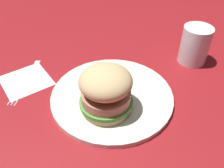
{
  "coord_description": "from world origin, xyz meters",
  "views": [
    {
      "loc": [
        0.4,
        -0.15,
        0.38
      ],
      "look_at": [
        0.03,
        -0.02,
        0.04
      ],
      "focal_mm": 38.46,
      "sensor_mm": 36.0,
      "label": 1
    }
  ],
  "objects_px": {
    "napkin": "(26,81)",
    "drink_glass": "(194,47)",
    "plate": "(112,96)",
    "sandwich": "(106,90)",
    "fork": "(26,80)",
    "fries_pile": "(106,74)"
  },
  "relations": [
    {
      "from": "napkin",
      "to": "drink_glass",
      "type": "relative_size",
      "value": 1.1
    },
    {
      "from": "plate",
      "to": "sandwich",
      "type": "relative_size",
      "value": 2.47
    },
    {
      "from": "plate",
      "to": "drink_glass",
      "type": "bearing_deg",
      "value": 105.44
    },
    {
      "from": "plate",
      "to": "drink_glass",
      "type": "xyz_separation_m",
      "value": [
        -0.07,
        0.25,
        0.04
      ]
    },
    {
      "from": "sandwich",
      "to": "drink_glass",
      "type": "relative_size",
      "value": 1.11
    },
    {
      "from": "plate",
      "to": "fork",
      "type": "xyz_separation_m",
      "value": [
        -0.13,
        -0.18,
        -0.0
      ]
    },
    {
      "from": "fork",
      "to": "plate",
      "type": "bearing_deg",
      "value": 55.47
    },
    {
      "from": "napkin",
      "to": "sandwich",
      "type": "bearing_deg",
      "value": 43.86
    },
    {
      "from": "napkin",
      "to": "drink_glass",
      "type": "bearing_deg",
      "value": 82.56
    },
    {
      "from": "napkin",
      "to": "drink_glass",
      "type": "height_order",
      "value": "drink_glass"
    },
    {
      "from": "sandwich",
      "to": "drink_glass",
      "type": "xyz_separation_m",
      "value": [
        -0.11,
        0.28,
        -0.02
      ]
    },
    {
      "from": "sandwich",
      "to": "fries_pile",
      "type": "height_order",
      "value": "sandwich"
    },
    {
      "from": "sandwich",
      "to": "fries_pile",
      "type": "bearing_deg",
      "value": 162.64
    },
    {
      "from": "napkin",
      "to": "drink_glass",
      "type": "xyz_separation_m",
      "value": [
        0.06,
        0.44,
        0.04
      ]
    },
    {
      "from": "fork",
      "to": "napkin",
      "type": "bearing_deg",
      "value": 154.14
    },
    {
      "from": "fork",
      "to": "fries_pile",
      "type": "bearing_deg",
      "value": 72.63
    },
    {
      "from": "plate",
      "to": "napkin",
      "type": "bearing_deg",
      "value": -124.94
    },
    {
      "from": "fries_pile",
      "to": "fork",
      "type": "height_order",
      "value": "fries_pile"
    },
    {
      "from": "sandwich",
      "to": "fries_pile",
      "type": "distance_m",
      "value": 0.12
    },
    {
      "from": "fork",
      "to": "sandwich",
      "type": "bearing_deg",
      "value": 44.24
    },
    {
      "from": "fries_pile",
      "to": "fork",
      "type": "bearing_deg",
      "value": -107.37
    },
    {
      "from": "plate",
      "to": "sandwich",
      "type": "distance_m",
      "value": 0.07
    }
  ]
}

